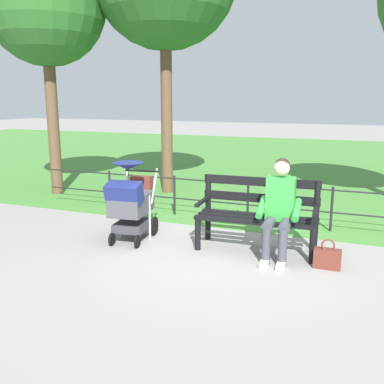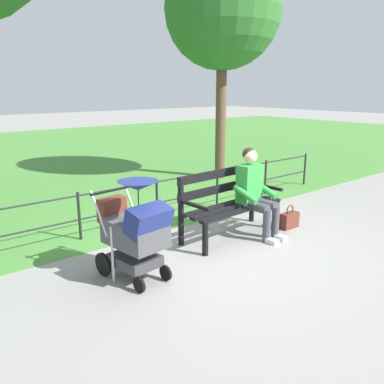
{
  "view_description": "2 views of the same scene",
  "coord_description": "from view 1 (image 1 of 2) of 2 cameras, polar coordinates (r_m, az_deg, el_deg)",
  "views": [
    {
      "loc": [
        -1.69,
        5.44,
        2.02
      ],
      "look_at": [
        0.42,
        0.13,
        0.77
      ],
      "focal_mm": 40.4,
      "sensor_mm": 36.0,
      "label": 1
    },
    {
      "loc": [
        3.42,
        3.82,
        2.11
      ],
      "look_at": [
        0.3,
        -0.02,
        0.8
      ],
      "focal_mm": 37.02,
      "sensor_mm": 36.0,
      "label": 2
    }
  ],
  "objects": [
    {
      "name": "park_bench",
      "position": [
        5.89,
        8.69,
        -2.51
      ],
      "size": [
        1.62,
        0.67,
        0.96
      ],
      "color": "black",
      "rests_on": "ground"
    },
    {
      "name": "person_on_bench",
      "position": [
        5.58,
        11.43,
        -1.84
      ],
      "size": [
        0.55,
        0.74,
        1.28
      ],
      "color": "#42424C",
      "rests_on": "ground"
    },
    {
      "name": "handbag",
      "position": [
        5.52,
        17.43,
        -8.32
      ],
      "size": [
        0.32,
        0.14,
        0.37
      ],
      "color": "brown",
      "rests_on": "ground"
    },
    {
      "name": "grass_lawn",
      "position": [
        14.49,
        14.78,
        3.92
      ],
      "size": [
        40.0,
        16.0,
        0.01
      ],
      "primitive_type": "cube",
      "color": "#478438",
      "rests_on": "ground"
    },
    {
      "name": "park_fence",
      "position": [
        7.07,
        9.59,
        -0.92
      ],
      "size": [
        7.92,
        0.04,
        0.7
      ],
      "color": "black",
      "rests_on": "ground"
    },
    {
      "name": "ground_plane",
      "position": [
        6.05,
        4.2,
        -7.22
      ],
      "size": [
        60.0,
        60.0,
        0.0
      ],
      "primitive_type": "plane",
      "color": "gray"
    },
    {
      "name": "tree_far_right",
      "position": [
        9.73,
        -18.82,
        22.24
      ],
      "size": [
        2.39,
        2.39,
        5.02
      ],
      "color": "brown",
      "rests_on": "ground"
    },
    {
      "name": "stroller",
      "position": [
        6.18,
        -8.07,
        -1.13
      ],
      "size": [
        0.6,
        0.94,
        1.15
      ],
      "color": "black",
      "rests_on": "ground"
    }
  ]
}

